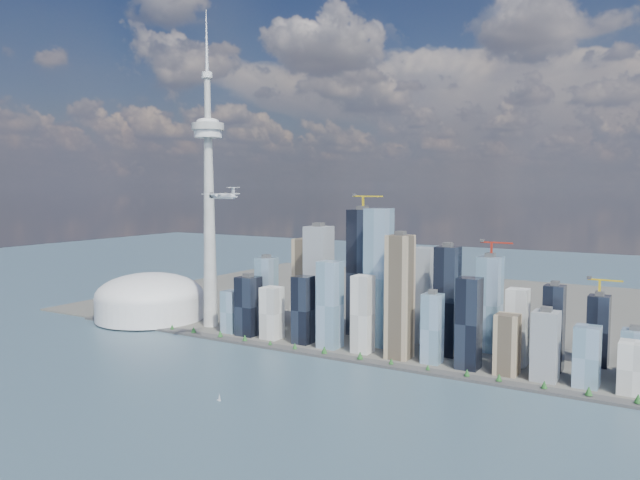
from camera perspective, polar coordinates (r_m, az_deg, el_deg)
The scene contains 9 objects.
ground at distance 727.45m, azimuth -7.90°, elevation -15.34°, with size 4000.00×4000.00×0.00m, color #334B5A.
seawall at distance 925.28m, azimuth 2.00°, elevation -10.72°, with size 1100.00×22.00×4.00m, color #383838.
land at distance 1327.31m, azimuth 11.46°, elevation -6.03°, with size 1400.00×900.00×3.00m, color #4C4C47.
shoreline_trees at distance 923.48m, azimuth 2.00°, elevation -10.31°, with size 960.53×7.20×8.80m.
skyscraper_cluster at distance 959.88m, azimuth 7.67°, elevation -5.84°, with size 736.00×142.00×236.16m.
needle_tower at distance 1113.08m, azimuth -10.12°, elevation 4.05°, with size 56.00×56.00×550.50m.
dome_stadium at distance 1220.92m, azimuth -15.29°, elevation -5.25°, with size 200.00×200.00×86.00m.
airplane at distance 870.20m, azimuth -8.90°, elevation 4.01°, with size 65.40×58.33×16.17m.
sailboat_west at distance 764.41m, azimuth -9.20°, elevation -14.10°, with size 6.81×3.32×9.46m.
Camera 1 is at (429.05, -530.94, 251.39)m, focal length 35.00 mm.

